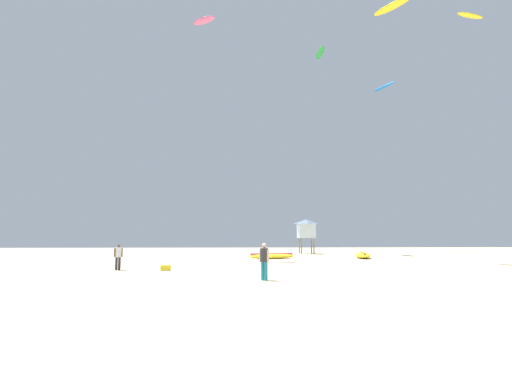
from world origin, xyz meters
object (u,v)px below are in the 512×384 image
Objects in this scene: kite_aloft_2 at (470,16)px; person_midground at (118,255)px; person_foreground at (264,259)px; kite_aloft_0 at (392,6)px; kite_aloft_3 at (384,87)px; kite_grounded_near at (272,256)px; kite_aloft_1 at (204,20)px; lifeguard_tower at (306,228)px; cooler_box at (166,268)px; kite_grounded_mid at (363,255)px; kite_aloft_4 at (320,53)px.

person_midground is at bearing -168.36° from kite_aloft_2.
kite_aloft_0 reaches higher than person_foreground.
person_foreground is 0.38× the size of kite_aloft_3.
person_foreground is 29.39m from kite_aloft_2.
kite_aloft_2 is (16.51, -6.27, 20.48)m from kite_grounded_near.
kite_aloft_1 reaches higher than kite_aloft_0.
person_foreground reaches higher than kite_grounded_near.
lifeguard_tower reaches higher than person_midground.
kite_aloft_2 reaches higher than cooler_box.
kite_grounded_near is 8.88m from kite_grounded_mid.
kite_aloft_3 is at bearing 45.22° from kite_grounded_near.
kite_grounded_mid is 26.52m from kite_aloft_4.
kite_aloft_0 is 0.76× the size of kite_aloft_3.
kite_aloft_3 is at bearing 32.07° from lifeguard_tower.
cooler_box is (2.98, -0.42, -0.77)m from person_midground.
kite_grounded_near is 14.37m from cooler_box.
person_midground is at bearing -146.99° from kite_grounded_mid.
person_foreground is at bearing -108.26° from kite_aloft_4.
kite_grounded_near is 1.72× the size of kite_aloft_2.
kite_aloft_1 is (0.98, 11.09, 22.53)m from cooler_box.
kite_aloft_2 is at bearing -15.06° from person_foreground.
lifeguard_tower reaches higher than person_foreground.
lifeguard_tower is 1.67× the size of kite_aloft_1.
kite_grounded_mid is at bearing -79.15° from kite_aloft_4.
kite_aloft_4 reaches higher than kite_aloft_3.
kite_aloft_4 is at bearing -141.33° from kite_aloft_3.
kite_grounded_mid is at bearing -88.55° from person_midground.
person_foreground is 26.87m from kite_aloft_0.
kite_aloft_1 reaches higher than person_foreground.
kite_grounded_near is at bearing 58.44° from cooler_box.
kite_aloft_0 is at bearing -73.37° from lifeguard_tower.
kite_aloft_3 reaches higher than kite_grounded_near.
kite_aloft_3 is 15.27m from kite_aloft_4.
person_midground is 3.10m from cooler_box.
person_midground is 2.85× the size of cooler_box.
person_foreground is 29.30m from lifeguard_tower.
kite_grounded_mid is at bearing 38.42° from cooler_box.
lifeguard_tower is at bearing 110.69° from kite_grounded_mid.
person_foreground is 17.97m from kite_grounded_near.
lifeguard_tower is 1.21× the size of kite_aloft_0.
kite_aloft_3 is at bearing 61.07° from kite_grounded_mid.
kite_aloft_0 is 1.00× the size of kite_aloft_4.
kite_aloft_1 reaches higher than cooler_box.
kite_aloft_4 reaches higher than kite_aloft_0.
cooler_box is at bearing -129.50° from person_midground.
kite_aloft_0 reaches higher than kite_grounded_near.
kite_grounded_mid is 22.94m from kite_aloft_2.
kite_aloft_0 is (20.49, 6.17, 20.84)m from person_midground.
kite_grounded_mid is at bearing 137.54° from kite_aloft_2.
kite_grounded_near is at bearing -116.19° from lifeguard_tower.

